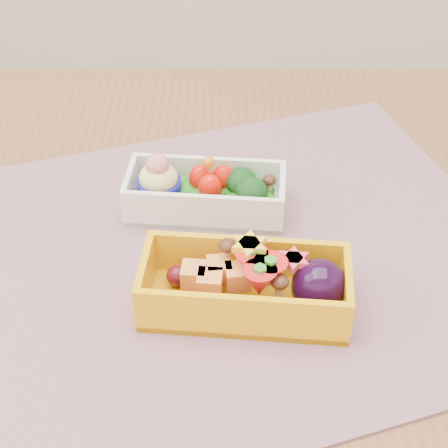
{
  "coord_description": "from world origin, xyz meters",
  "views": [
    {
      "loc": [
        0.02,
        -0.45,
        1.19
      ],
      "look_at": [
        0.02,
        0.03,
        0.79
      ],
      "focal_mm": 55.81,
      "sensor_mm": 36.0,
      "label": 1
    }
  ],
  "objects_px": {
    "table": "(208,350)",
    "bento_white": "(205,192)",
    "placemat": "(216,260)",
    "bento_yellow": "(250,285)"
  },
  "relations": [
    {
      "from": "placemat",
      "to": "bento_white",
      "type": "relative_size",
      "value": 3.43
    },
    {
      "from": "table",
      "to": "placemat",
      "type": "xyz_separation_m",
      "value": [
        0.01,
        0.02,
        0.1
      ]
    },
    {
      "from": "table",
      "to": "bento_white",
      "type": "xyz_separation_m",
      "value": [
        -0.0,
        0.1,
        0.12
      ]
    },
    {
      "from": "table",
      "to": "bento_yellow",
      "type": "xyz_separation_m",
      "value": [
        0.04,
        -0.04,
        0.13
      ]
    },
    {
      "from": "bento_white",
      "to": "bento_yellow",
      "type": "height_order",
      "value": "bento_white"
    },
    {
      "from": "placemat",
      "to": "bento_white",
      "type": "distance_m",
      "value": 0.08
    },
    {
      "from": "bento_white",
      "to": "bento_yellow",
      "type": "distance_m",
      "value": 0.14
    },
    {
      "from": "bento_white",
      "to": "bento_yellow",
      "type": "relative_size",
      "value": 0.89
    },
    {
      "from": "table",
      "to": "bento_white",
      "type": "distance_m",
      "value": 0.16
    },
    {
      "from": "table",
      "to": "bento_white",
      "type": "relative_size",
      "value": 7.52
    }
  ]
}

